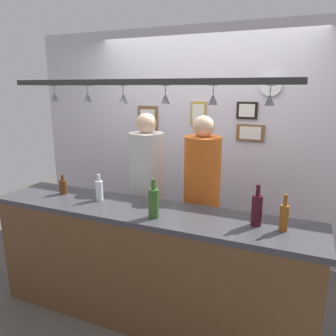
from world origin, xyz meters
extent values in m
plane|color=#4C4742|center=(0.00, 0.00, 0.00)|extent=(8.00, 8.00, 0.00)
cube|color=silver|center=(0.00, 1.10, 1.30)|extent=(4.40, 0.06, 2.60)
cube|color=#38383D|center=(0.00, -0.35, 0.96)|extent=(2.70, 0.55, 0.04)
cube|color=brown|center=(0.00, -0.60, 0.47)|extent=(2.65, 0.04, 0.94)
cube|color=black|center=(0.00, -0.30, 1.97)|extent=(2.20, 0.36, 0.04)
cylinder|color=silver|center=(-0.88, -0.29, 1.95)|extent=(0.06, 0.06, 0.00)
cylinder|color=silver|center=(-0.88, -0.29, 1.92)|extent=(0.01, 0.01, 0.06)
cone|color=silver|center=(-0.88, -0.29, 1.85)|extent=(0.07, 0.07, 0.08)
cylinder|color=silver|center=(-0.52, -0.33, 1.95)|extent=(0.06, 0.06, 0.00)
cylinder|color=silver|center=(-0.52, -0.33, 1.92)|extent=(0.01, 0.01, 0.06)
cone|color=silver|center=(-0.52, -0.33, 1.85)|extent=(0.07, 0.07, 0.08)
cylinder|color=silver|center=(-0.17, -0.36, 1.95)|extent=(0.06, 0.06, 0.00)
cylinder|color=silver|center=(-0.17, -0.36, 1.92)|extent=(0.01, 0.01, 0.06)
cone|color=silver|center=(-0.17, -0.36, 1.85)|extent=(0.07, 0.07, 0.08)
cylinder|color=silver|center=(0.17, -0.34, 1.95)|extent=(0.06, 0.06, 0.00)
cylinder|color=silver|center=(0.17, -0.34, 1.92)|extent=(0.01, 0.01, 0.06)
cone|color=silver|center=(0.17, -0.34, 1.85)|extent=(0.07, 0.07, 0.08)
cylinder|color=silver|center=(0.51, -0.30, 1.95)|extent=(0.06, 0.06, 0.00)
cylinder|color=silver|center=(0.51, -0.30, 1.92)|extent=(0.01, 0.01, 0.06)
cone|color=silver|center=(0.51, -0.30, 1.85)|extent=(0.07, 0.07, 0.08)
cylinder|color=silver|center=(0.88, -0.25, 1.95)|extent=(0.06, 0.06, 0.00)
cylinder|color=silver|center=(0.88, -0.25, 1.92)|extent=(0.01, 0.01, 0.06)
cone|color=silver|center=(0.88, -0.25, 1.85)|extent=(0.07, 0.07, 0.08)
cube|color=#2D334C|center=(-0.30, 0.27, 0.40)|extent=(0.17, 0.18, 0.81)
cylinder|color=white|center=(-0.30, 0.27, 1.16)|extent=(0.34, 0.34, 0.70)
sphere|color=beige|center=(-0.30, 0.27, 1.60)|extent=(0.20, 0.20, 0.20)
cube|color=#2D334C|center=(0.27, 0.27, 0.40)|extent=(0.17, 0.18, 0.80)
cylinder|color=orange|center=(0.27, 0.27, 1.15)|extent=(0.34, 0.34, 0.70)
sphere|color=beige|center=(0.27, 0.27, 1.59)|extent=(0.20, 0.20, 0.20)
cylinder|color=#512D14|center=(-0.88, -0.29, 1.05)|extent=(0.07, 0.07, 0.13)
cylinder|color=#512D14|center=(-0.88, -0.29, 1.14)|extent=(0.03, 0.03, 0.05)
cylinder|color=#380F19|center=(0.85, -0.31, 1.09)|extent=(0.08, 0.08, 0.22)
cylinder|color=#380F19|center=(0.85, -0.31, 1.24)|extent=(0.03, 0.03, 0.08)
cylinder|color=brown|center=(1.04, -0.33, 1.07)|extent=(0.06, 0.06, 0.18)
cylinder|color=brown|center=(1.04, -0.33, 1.20)|extent=(0.03, 0.03, 0.08)
cylinder|color=#2D5623|center=(0.13, -0.47, 1.09)|extent=(0.08, 0.08, 0.22)
cylinder|color=#2D5623|center=(0.13, -0.47, 1.24)|extent=(0.03, 0.03, 0.08)
cylinder|color=silver|center=(-0.47, -0.30, 1.07)|extent=(0.06, 0.06, 0.17)
cylinder|color=silver|center=(-0.47, -0.30, 1.18)|extent=(0.03, 0.03, 0.06)
cube|color=black|center=(0.51, 1.06, 1.69)|extent=(0.22, 0.02, 0.18)
cube|color=white|center=(0.51, 1.05, 1.69)|extent=(0.17, 0.01, 0.14)
cube|color=brown|center=(0.56, 1.06, 1.45)|extent=(0.30, 0.02, 0.18)
cube|color=white|center=(0.56, 1.05, 1.45)|extent=(0.23, 0.01, 0.14)
cube|color=brown|center=(-0.68, 1.06, 1.54)|extent=(0.26, 0.02, 0.34)
cube|color=white|center=(-0.68, 1.05, 1.54)|extent=(0.20, 0.01, 0.26)
cube|color=#B29338|center=(-0.03, 1.06, 1.65)|extent=(0.18, 0.02, 0.26)
cube|color=white|center=(-0.03, 1.05, 1.65)|extent=(0.14, 0.01, 0.20)
cylinder|color=white|center=(0.74, 1.05, 1.95)|extent=(0.22, 0.03, 0.22)
camera|label=1|loc=(1.12, -2.53, 1.94)|focal=34.82mm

